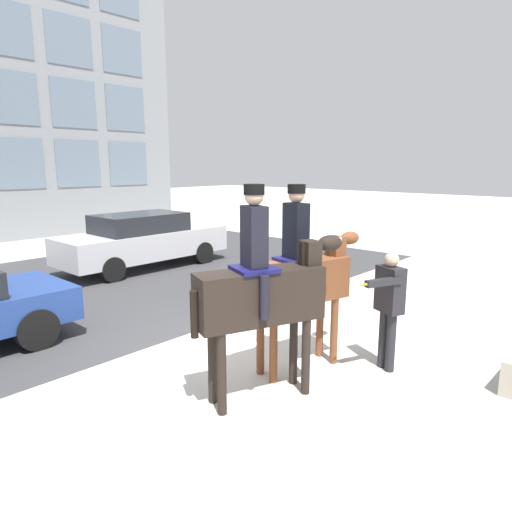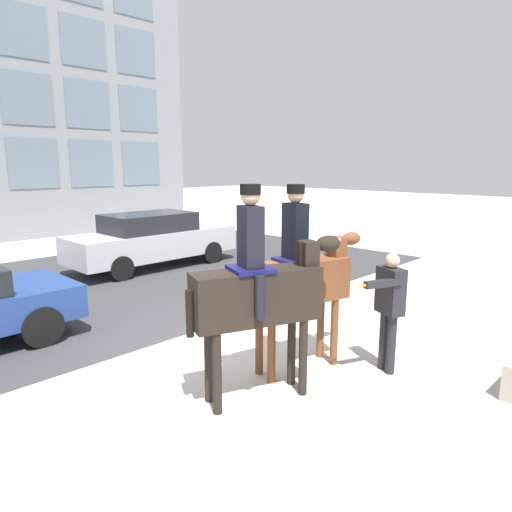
% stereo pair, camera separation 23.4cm
% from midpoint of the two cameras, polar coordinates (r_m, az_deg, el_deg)
% --- Properties ---
extents(ground_plane, '(80.00, 80.00, 0.00)m').
position_cam_midpoint_polar(ground_plane, '(7.58, -8.19, -10.97)').
color(ground_plane, beige).
extents(road_surface, '(18.57, 8.50, 0.01)m').
position_cam_midpoint_polar(road_surface, '(11.48, -23.51, -4.01)').
color(road_surface, '#38383A').
rests_on(road_surface, ground_plane).
extents(mounted_horse_lead, '(1.93, 1.02, 2.65)m').
position_cam_midpoint_polar(mounted_horse_lead, '(5.48, -0.38, -4.36)').
color(mounted_horse_lead, black).
rests_on(mounted_horse_lead, ground_plane).
extents(mounted_horse_companion, '(1.91, 0.79, 2.61)m').
position_cam_midpoint_polar(mounted_horse_companion, '(6.33, 4.60, -2.52)').
color(mounted_horse_companion, brown).
rests_on(mounted_horse_companion, ground_plane).
extents(pedestrian_bystander, '(0.91, 0.45, 1.70)m').
position_cam_midpoint_polar(pedestrian_bystander, '(6.58, 15.29, -5.57)').
color(pedestrian_bystander, '#232328').
rests_on(pedestrian_bystander, ground_plane).
extents(street_car_far_lane, '(4.76, 1.77, 1.53)m').
position_cam_midpoint_polar(street_car_far_lane, '(13.14, -14.40, 1.98)').
color(street_car_far_lane, '#B7B7BC').
rests_on(street_car_far_lane, ground_plane).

